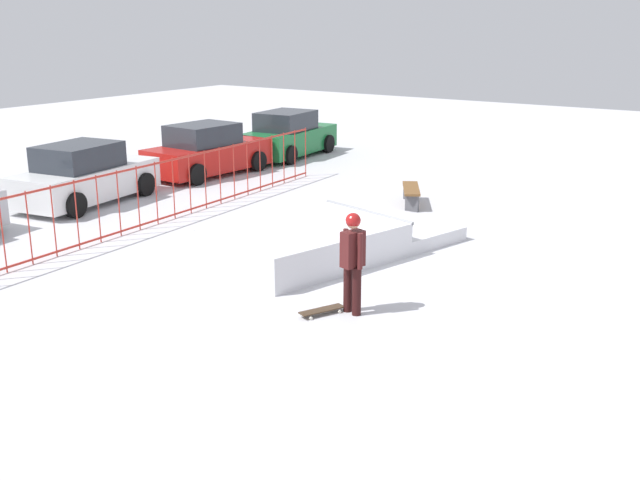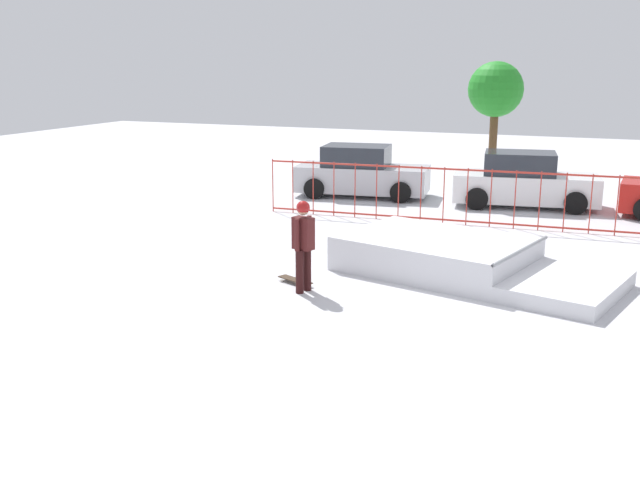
# 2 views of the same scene
# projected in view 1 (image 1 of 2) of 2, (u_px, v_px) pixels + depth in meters

# --- Properties ---
(ground_plane) EXTENTS (60.00, 60.00, 0.00)m
(ground_plane) POSITION_uv_depth(u_px,v_px,m) (365.00, 260.00, 15.55)
(ground_plane) COLOR silver
(skate_ramp) EXTENTS (5.88, 3.87, 0.74)m
(skate_ramp) POSITION_uv_depth(u_px,v_px,m) (322.00, 240.00, 15.81)
(skate_ramp) COLOR silver
(skate_ramp) RESTS_ON ground
(skater) EXTENTS (0.43, 0.43, 1.73)m
(skater) POSITION_uv_depth(u_px,v_px,m) (353.00, 255.00, 12.51)
(skater) COLOR black
(skater) RESTS_ON ground
(skateboard) EXTENTS (0.81, 0.51, 0.09)m
(skateboard) POSITION_uv_depth(u_px,v_px,m) (322.00, 310.00, 12.71)
(skateboard) COLOR #3F2D1E
(skateboard) RESTS_ON ground
(perimeter_fence) EXTENTS (12.74, 0.72, 1.50)m
(perimeter_fence) POSITION_uv_depth(u_px,v_px,m) (165.00, 190.00, 18.34)
(perimeter_fence) COLOR #B22D23
(perimeter_fence) RESTS_ON ground
(park_bench) EXTENTS (1.59, 1.14, 0.48)m
(park_bench) POSITION_uv_depth(u_px,v_px,m) (411.00, 192.00, 20.00)
(park_bench) COLOR brown
(park_bench) RESTS_ON ground
(parked_car_white) EXTENTS (4.30, 2.37, 1.60)m
(parked_car_white) POSITION_uv_depth(u_px,v_px,m) (84.00, 176.00, 20.14)
(parked_car_white) COLOR white
(parked_car_white) RESTS_ON ground
(parked_car_red) EXTENTS (4.19, 2.10, 1.60)m
(parked_car_red) POSITION_uv_depth(u_px,v_px,m) (207.00, 152.00, 23.78)
(parked_car_red) COLOR red
(parked_car_red) RESTS_ON ground
(parked_car_green) EXTENTS (4.25, 2.23, 1.60)m
(parked_car_green) POSITION_uv_depth(u_px,v_px,m) (288.00, 136.00, 26.93)
(parked_car_green) COLOR #196B33
(parked_car_green) RESTS_ON ground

